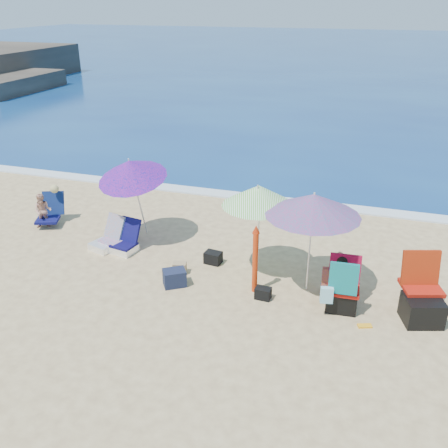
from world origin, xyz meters
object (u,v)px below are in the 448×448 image
(person_center, at_px, (339,277))
(camp_chair_left, at_px, (422,302))
(chair_rainbow, at_px, (108,240))
(umbrella_turquoise, at_px, (313,205))
(umbrella_striped, at_px, (259,196))
(furled_umbrella, at_px, (255,256))
(chair_navy, at_px, (125,243))
(camp_chair_right, at_px, (342,291))
(person_left, at_px, (45,210))
(umbrella_blue, at_px, (131,170))

(person_center, bearing_deg, camp_chair_left, -8.91)
(chair_rainbow, relative_size, person_center, 0.88)
(umbrella_turquoise, distance_m, person_center, 1.36)
(chair_rainbow, distance_m, person_center, 4.90)
(umbrella_striped, xyz_separation_m, furled_umbrella, (0.14, -0.69, -0.88))
(chair_navy, height_order, camp_chair_right, camp_chair_right)
(chair_rainbow, relative_size, person_left, 0.85)
(chair_rainbow, height_order, camp_chair_right, camp_chair_right)
(umbrella_turquoise, distance_m, furled_umbrella, 1.36)
(umbrella_blue, bearing_deg, umbrella_striped, -10.44)
(furled_umbrella, relative_size, person_left, 1.42)
(furled_umbrella, bearing_deg, umbrella_blue, 157.94)
(umbrella_blue, height_order, camp_chair_right, umbrella_blue)
(camp_chair_right, bearing_deg, chair_rainbow, 170.49)
(furled_umbrella, bearing_deg, chair_navy, 167.00)
(umbrella_turquoise, bearing_deg, umbrella_blue, 167.51)
(chair_navy, distance_m, camp_chair_left, 5.87)
(chair_navy, distance_m, person_left, 2.43)
(furled_umbrella, xyz_separation_m, camp_chair_left, (2.84, 0.01, -0.39))
(camp_chair_left, height_order, person_left, camp_chair_left)
(camp_chair_left, distance_m, person_left, 8.26)
(umbrella_striped, distance_m, chair_navy, 3.18)
(chair_rainbow, bearing_deg, camp_chair_right, -9.51)
(chair_rainbow, height_order, person_left, person_left)
(chair_navy, distance_m, chair_rainbow, 0.43)
(umbrella_turquoise, height_order, person_center, umbrella_turquoise)
(camp_chair_right, xyz_separation_m, person_center, (-0.10, 0.34, 0.08))
(chair_navy, bearing_deg, person_left, 166.31)
(chair_rainbow, distance_m, camp_chair_left, 6.29)
(camp_chair_right, relative_size, person_center, 1.09)
(chair_navy, xyz_separation_m, chair_rainbow, (-0.43, 0.02, 0.00))
(umbrella_striped, xyz_separation_m, camp_chair_right, (1.69, -0.81, -1.24))
(camp_chair_left, height_order, camp_chair_right, camp_chair_left)
(umbrella_turquoise, height_order, furled_umbrella, umbrella_turquoise)
(camp_chair_right, bearing_deg, umbrella_striped, 154.47)
(chair_rainbow, bearing_deg, camp_chair_left, -6.43)
(furled_umbrella, distance_m, camp_chair_left, 2.87)
(furled_umbrella, bearing_deg, person_left, 166.70)
(camp_chair_left, bearing_deg, umbrella_striped, 167.12)
(chair_navy, height_order, person_left, person_left)
(person_center, bearing_deg, furled_umbrella, -171.20)
(umbrella_turquoise, xyz_separation_m, chair_navy, (-3.89, 0.34, -1.50))
(umbrella_striped, height_order, chair_rainbow, umbrella_striped)
(umbrella_striped, height_order, person_center, umbrella_striped)
(furled_umbrella, xyz_separation_m, chair_rainbow, (-3.41, 0.71, -0.54))
(furled_umbrella, bearing_deg, chair_rainbow, 168.19)
(chair_rainbow, bearing_deg, furled_umbrella, -11.81)
(umbrella_striped, height_order, chair_navy, umbrella_striped)
(furled_umbrella, xyz_separation_m, camp_chair_right, (1.55, -0.12, -0.37))
(umbrella_blue, distance_m, camp_chair_left, 6.11)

